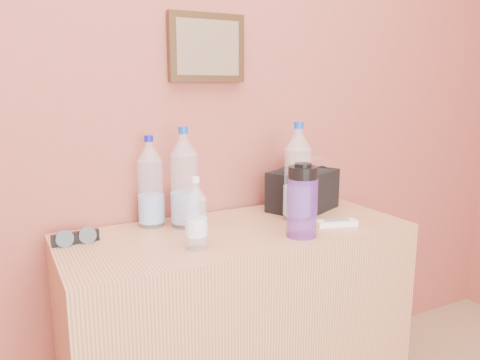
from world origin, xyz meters
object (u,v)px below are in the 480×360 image
at_px(dresser, 238,328).
at_px(sunglasses, 75,238).
at_px(pet_large_b, 151,187).
at_px(ac_remote, 337,223).
at_px(pet_small, 196,218).
at_px(foil_packet, 308,161).
at_px(pet_large_c, 184,183).
at_px(nalgene_bottle, 302,201).
at_px(toiletry_bag, 303,188).
at_px(pet_large_d, 298,177).

relative_size(dresser, sunglasses, 8.24).
bearing_deg(sunglasses, pet_large_b, 12.74).
xyz_separation_m(dresser, ac_remote, (0.33, -0.13, 0.39)).
bearing_deg(pet_small, foil_packet, 22.02).
relative_size(pet_large_c, pet_small, 1.58).
bearing_deg(nalgene_bottle, toiletry_bag, 54.16).
bearing_deg(pet_large_d, pet_large_b, 161.53).
relative_size(dresser, pet_large_d, 3.33).
height_order(dresser, pet_large_d, pet_large_d).
bearing_deg(pet_small, nalgene_bottle, -8.20).
height_order(dresser, pet_small, pet_small).
bearing_deg(dresser, pet_small, -150.71).
distance_m(pet_large_b, sunglasses, 0.31).
height_order(pet_large_b, foil_packet, pet_large_b).
distance_m(dresser, sunglasses, 0.68).
distance_m(pet_large_d, foil_packet, 0.17).
xyz_separation_m(pet_large_c, nalgene_bottle, (0.30, -0.29, -0.04)).
xyz_separation_m(pet_large_c, toiletry_bag, (0.51, -0.01, -0.07)).
bearing_deg(pet_large_b, foil_packet, -5.48).
xyz_separation_m(dresser, pet_large_d, (0.26, 0.01, 0.54)).
relative_size(dresser, pet_small, 5.40).
bearing_deg(nalgene_bottle, foil_packet, 51.67).
xyz_separation_m(pet_large_c, ac_remote, (0.48, -0.25, -0.15)).
relative_size(pet_large_b, foil_packet, 2.58).
bearing_deg(foil_packet, dresser, -162.25).
distance_m(dresser, nalgene_bottle, 0.55).
bearing_deg(nalgene_bottle, pet_large_d, 59.85).
relative_size(pet_large_b, pet_large_c, 0.91).
bearing_deg(foil_packet, pet_large_b, 174.52).
bearing_deg(sunglasses, foil_packet, -1.75).
relative_size(pet_large_c, pet_large_d, 0.97).
xyz_separation_m(sunglasses, ac_remote, (0.87, -0.24, -0.01)).
xyz_separation_m(pet_large_b, nalgene_bottle, (0.41, -0.35, -0.02)).
bearing_deg(nalgene_bottle, pet_large_c, 136.26).
height_order(pet_large_c, sunglasses, pet_large_c).
xyz_separation_m(dresser, nalgene_bottle, (0.15, -0.17, 0.50)).
bearing_deg(sunglasses, ac_remote, -18.03).
bearing_deg(nalgene_bottle, ac_remote, 11.49).
bearing_deg(pet_large_c, foil_packet, -0.10).
height_order(dresser, pet_large_b, pet_large_b).
xyz_separation_m(dresser, pet_large_c, (-0.15, 0.12, 0.54)).
relative_size(pet_large_b, pet_large_d, 0.89).
bearing_deg(pet_large_c, ac_remote, -27.64).
distance_m(pet_small, nalgene_bottle, 0.36).
distance_m(ac_remote, foil_packet, 0.32).
xyz_separation_m(pet_large_c, pet_small, (-0.06, -0.24, -0.06)).
bearing_deg(ac_remote, nalgene_bottle, -151.33).
bearing_deg(pet_large_d, nalgene_bottle, -120.15).
bearing_deg(pet_large_b, toiletry_bag, -6.32).
bearing_deg(foil_packet, pet_large_d, -138.54).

